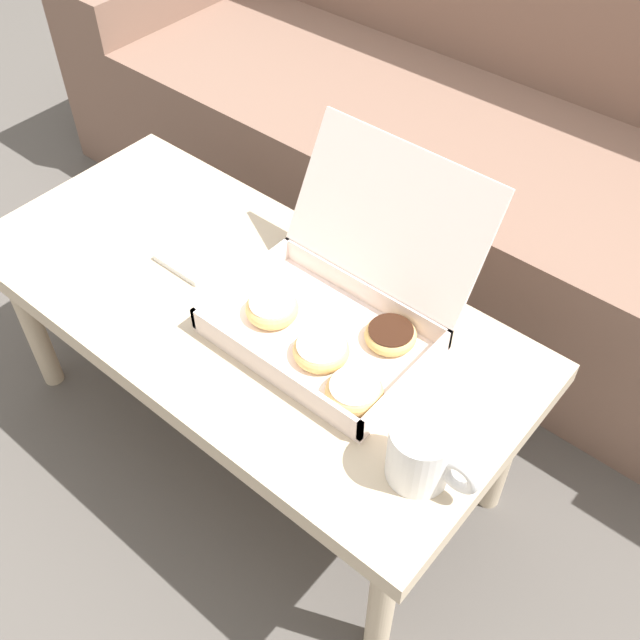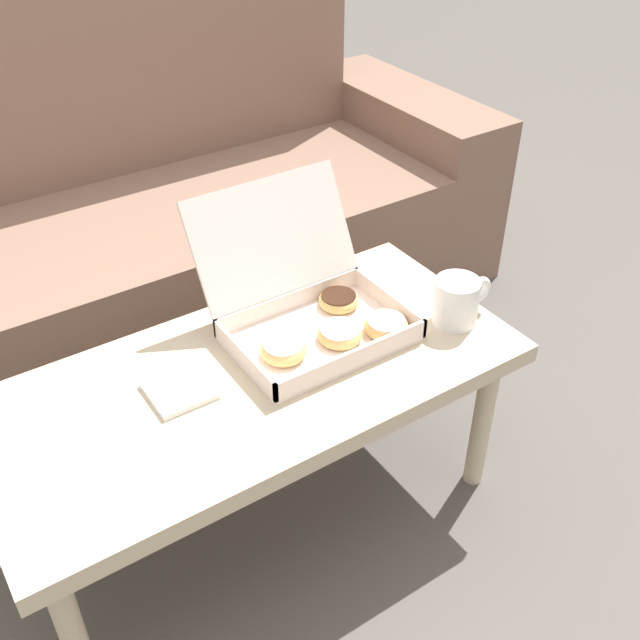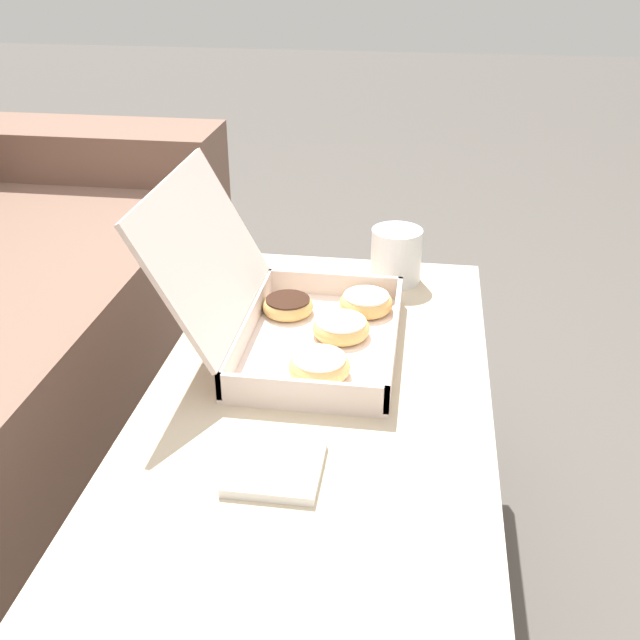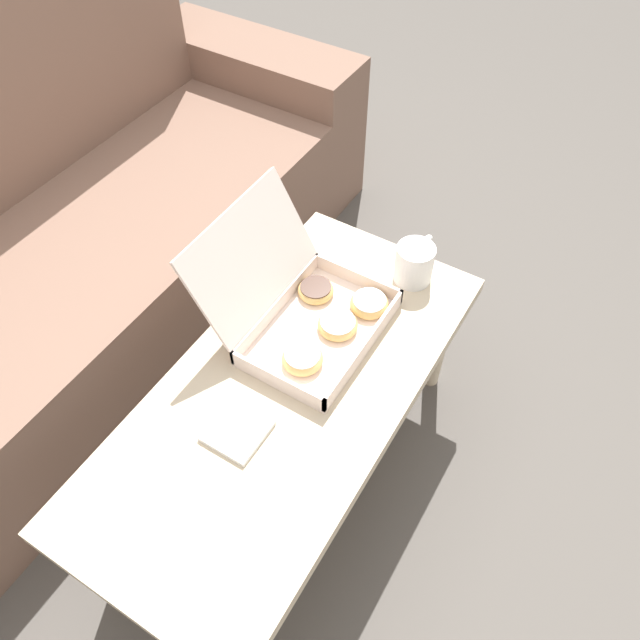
{
  "view_description": "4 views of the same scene",
  "coord_description": "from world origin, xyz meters",
  "px_view_note": "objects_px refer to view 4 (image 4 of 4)",
  "views": [
    {
      "loc": [
        0.71,
        -0.69,
        1.36
      ],
      "look_at": [
        0.17,
        -0.05,
        0.47
      ],
      "focal_mm": 42.0,
      "sensor_mm": 36.0,
      "label": 1
    },
    {
      "loc": [
        -0.51,
        -1.07,
        1.36
      ],
      "look_at": [
        0.17,
        -0.05,
        0.47
      ],
      "focal_mm": 42.0,
      "sensor_mm": 36.0,
      "label": 2
    },
    {
      "loc": [
        -0.86,
        -0.2,
        1.02
      ],
      "look_at": [
        0.17,
        -0.05,
        0.47
      ],
      "focal_mm": 42.0,
      "sensor_mm": 36.0,
      "label": 3
    },
    {
      "loc": [
        -0.6,
        -0.52,
        1.56
      ],
      "look_at": [
        0.17,
        -0.05,
        0.47
      ],
      "focal_mm": 35.0,
      "sensor_mm": 36.0,
      "label": 4
    }
  ],
  "objects_px": {
    "coffee_table": "(287,399)",
    "coffee_mug": "(415,262)",
    "couch": "(28,273)",
    "pastry_box": "(310,310)"
  },
  "relations": [
    {
      "from": "pastry_box",
      "to": "coffee_table",
      "type": "bearing_deg",
      "value": -164.26
    },
    {
      "from": "couch",
      "to": "pastry_box",
      "type": "distance_m",
      "value": 0.85
    },
    {
      "from": "couch",
      "to": "coffee_table",
      "type": "height_order",
      "value": "couch"
    },
    {
      "from": "couch",
      "to": "coffee_mug",
      "type": "relative_size",
      "value": 16.16
    },
    {
      "from": "coffee_table",
      "to": "pastry_box",
      "type": "bearing_deg",
      "value": 15.74
    },
    {
      "from": "coffee_table",
      "to": "pastry_box",
      "type": "xyz_separation_m",
      "value": [
        0.18,
        0.05,
        0.1
      ]
    },
    {
      "from": "couch",
      "to": "pastry_box",
      "type": "bearing_deg",
      "value": -77.46
    },
    {
      "from": "coffee_table",
      "to": "coffee_mug",
      "type": "height_order",
      "value": "coffee_mug"
    },
    {
      "from": "pastry_box",
      "to": "coffee_mug",
      "type": "distance_m",
      "value": 0.3
    },
    {
      "from": "coffee_mug",
      "to": "pastry_box",
      "type": "bearing_deg",
      "value": 152.04
    }
  ]
}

